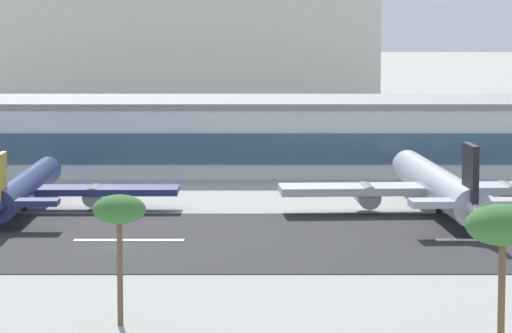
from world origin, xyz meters
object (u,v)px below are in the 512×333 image
distant_hotel_block (162,40)px  airliner_gold_tail_gate_1 (17,189)px  airliner_black_tail_gate_2 (432,187)px  palm_tree_0 (496,227)px  terminal_building (221,134)px  palm_tree_3 (112,212)px

distant_hotel_block → airliner_gold_tail_gate_1: distant_hotel_block is taller
airliner_black_tail_gate_2 → palm_tree_0: palm_tree_0 is taller
distant_hotel_block → airliner_gold_tail_gate_1: (-6.36, -189.62, -14.54)m
airliner_gold_tail_gate_1 → distant_hotel_block: bearing=-1.9°
terminal_building → palm_tree_0: 124.72m
distant_hotel_block → airliner_gold_tail_gate_1: bearing=-91.9°
distant_hotel_block → airliner_black_tail_gate_2: distant_hotel_block is taller
airliner_gold_tail_gate_1 → palm_tree_0: size_ratio=3.63×
distant_hotel_block → palm_tree_3: 253.38m
airliner_gold_tail_gate_1 → airliner_black_tail_gate_2: (51.30, -1.85, 0.47)m
distant_hotel_block → palm_tree_3: bearing=-87.3°
terminal_building → palm_tree_3: size_ratio=21.27×
terminal_building → palm_tree_3: 109.29m
airliner_black_tail_gate_2 → palm_tree_3: palm_tree_3 is taller
palm_tree_0 → palm_tree_3: 30.93m
terminal_building → palm_tree_3: terminal_building is taller
airliner_gold_tail_gate_1 → palm_tree_0: 89.95m
airliner_black_tail_gate_2 → palm_tree_0: bearing=172.5°
distant_hotel_block → palm_tree_0: (39.42, -266.72, -7.35)m
airliner_black_tail_gate_2 → palm_tree_3: bearing=148.3°
airliner_gold_tail_gate_1 → palm_tree_3: 66.18m
airliner_gold_tail_gate_1 → palm_tree_0: bearing=-149.3°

